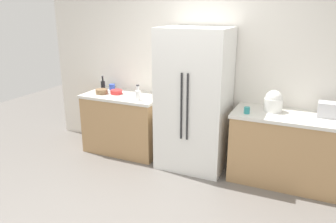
{
  "coord_description": "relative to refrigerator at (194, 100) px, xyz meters",
  "views": [
    {
      "loc": [
        1.36,
        -2.67,
        2.12
      ],
      "look_at": [
        -0.03,
        0.42,
        1.06
      ],
      "focal_mm": 35.51,
      "sensor_mm": 36.0,
      "label": 1
    }
  ],
  "objects": [
    {
      "name": "cup_b",
      "position": [
        0.73,
        -0.12,
        -0.01
      ],
      "size": [
        0.07,
        0.07,
        0.08
      ],
      "primitive_type": "cylinder",
      "color": "teal",
      "rests_on": "counter_right"
    },
    {
      "name": "counter_right",
      "position": [
        1.23,
        0.04,
        -0.5
      ],
      "size": [
        1.39,
        0.65,
        0.89
      ],
      "color": "tan",
      "rests_on": "ground_plane"
    },
    {
      "name": "bowl_b",
      "position": [
        -1.24,
        0.04,
        -0.02
      ],
      "size": [
        0.18,
        0.18,
        0.06
      ],
      "primitive_type": "cylinder",
      "color": "red",
      "rests_on": "counter_left"
    },
    {
      "name": "kitchen_back_panel",
      "position": [
        0.07,
        0.41,
        0.39
      ],
      "size": [
        5.25,
        0.1,
        2.67
      ],
      "primitive_type": "cube",
      "color": "silver",
      "rests_on": "ground_plane"
    },
    {
      "name": "refrigerator",
      "position": [
        0.0,
        0.0,
        0.0
      ],
      "size": [
        0.9,
        0.7,
        1.89
      ],
      "color": "white",
      "rests_on": "ground_plane"
    },
    {
      "name": "bottle_b",
      "position": [
        -1.53,
        0.13,
        0.03
      ],
      "size": [
        0.06,
        0.06,
        0.23
      ],
      "color": "black",
      "rests_on": "counter_left"
    },
    {
      "name": "ground_plane",
      "position": [
        0.07,
        -1.35,
        -0.94
      ],
      "size": [
        10.49,
        10.49,
        0.0
      ],
      "primitive_type": "plane",
      "color": "slate"
    },
    {
      "name": "counter_left",
      "position": [
        -1.12,
        0.04,
        -0.5
      ],
      "size": [
        1.17,
        0.65,
        0.89
      ],
      "color": "tan",
      "rests_on": "ground_plane"
    },
    {
      "name": "toaster",
      "position": [
        1.63,
        0.13,
        0.03
      ],
      "size": [
        0.26,
        0.18,
        0.18
      ],
      "primitive_type": "cube",
      "color": "silver",
      "rests_on": "counter_right"
    },
    {
      "name": "cup_a",
      "position": [
        -1.43,
        0.22,
        -0.01
      ],
      "size": [
        0.09,
        0.09,
        0.09
      ],
      "primitive_type": "cylinder",
      "color": "blue",
      "rests_on": "counter_left"
    },
    {
      "name": "bottle_a",
      "position": [
        -0.77,
        -0.15,
        0.03
      ],
      "size": [
        0.07,
        0.07,
        0.22
      ],
      "color": "white",
      "rests_on": "counter_left"
    },
    {
      "name": "bowl_a",
      "position": [
        -1.45,
        -0.04,
        -0.02
      ],
      "size": [
        0.18,
        0.18,
        0.07
      ],
      "primitive_type": "cylinder",
      "color": "brown",
      "rests_on": "counter_left"
    },
    {
      "name": "rice_cooker",
      "position": [
        1.0,
        0.11,
        0.07
      ],
      "size": [
        0.22,
        0.22,
        0.27
      ],
      "color": "white",
      "rests_on": "counter_right"
    }
  ]
}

